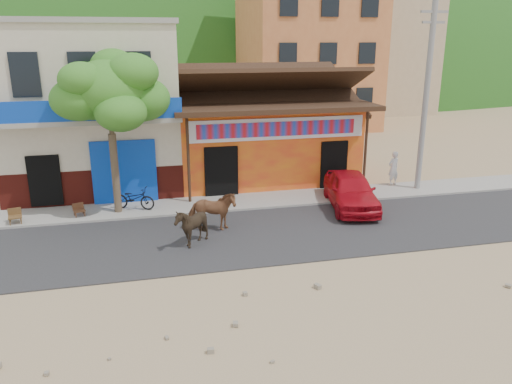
{
  "coord_description": "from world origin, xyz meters",
  "views": [
    {
      "loc": [
        -3.63,
        -12.95,
        6.45
      ],
      "look_at": [
        0.15,
        3.0,
        1.4
      ],
      "focal_mm": 35.0,
      "sensor_mm": 36.0,
      "label": 1
    }
  ],
  "objects_px": {
    "cow_dark": "(191,226)",
    "cafe_chair_right": "(14,210)",
    "scooter": "(134,198)",
    "cafe_chair_left": "(79,205)",
    "red_car": "(351,190)",
    "cow_tan": "(212,212)",
    "tree": "(112,134)",
    "pedestrian": "(393,168)",
    "utility_pole": "(426,97)"
  },
  "relations": [
    {
      "from": "utility_pole",
      "to": "scooter",
      "type": "relative_size",
      "value": 4.83
    },
    {
      "from": "pedestrian",
      "to": "utility_pole",
      "type": "bearing_deg",
      "value": 124.82
    },
    {
      "from": "cow_dark",
      "to": "scooter",
      "type": "bearing_deg",
      "value": -157.93
    },
    {
      "from": "scooter",
      "to": "cafe_chair_left",
      "type": "distance_m",
      "value": 2.03
    },
    {
      "from": "utility_pole",
      "to": "cafe_chair_left",
      "type": "bearing_deg",
      "value": -178.49
    },
    {
      "from": "cafe_chair_left",
      "to": "cafe_chair_right",
      "type": "bearing_deg",
      "value": 171.64
    },
    {
      "from": "utility_pole",
      "to": "scooter",
      "type": "bearing_deg",
      "value": -179.79
    },
    {
      "from": "cow_dark",
      "to": "scooter",
      "type": "xyz_separation_m",
      "value": [
        -1.8,
        3.91,
        -0.16
      ]
    },
    {
      "from": "scooter",
      "to": "cafe_chair_left",
      "type": "xyz_separation_m",
      "value": [
        -2.0,
        -0.33,
        -0.01
      ]
    },
    {
      "from": "utility_pole",
      "to": "scooter",
      "type": "height_order",
      "value": "utility_pole"
    },
    {
      "from": "tree",
      "to": "cafe_chair_left",
      "type": "relative_size",
      "value": 6.99
    },
    {
      "from": "utility_pole",
      "to": "cafe_chair_left",
      "type": "distance_m",
      "value": 14.65
    },
    {
      "from": "cafe_chair_right",
      "to": "utility_pole",
      "type": "bearing_deg",
      "value": -8.74
    },
    {
      "from": "cafe_chair_left",
      "to": "cafe_chair_right",
      "type": "height_order",
      "value": "cafe_chair_right"
    },
    {
      "from": "tree",
      "to": "pedestrian",
      "type": "height_order",
      "value": "tree"
    },
    {
      "from": "utility_pole",
      "to": "scooter",
      "type": "xyz_separation_m",
      "value": [
        -12.2,
        -0.05,
        -3.56
      ]
    },
    {
      "from": "cow_tan",
      "to": "pedestrian",
      "type": "relative_size",
      "value": 1.08
    },
    {
      "from": "cow_tan",
      "to": "scooter",
      "type": "distance_m",
      "value": 3.82
    },
    {
      "from": "cow_tan",
      "to": "tree",
      "type": "bearing_deg",
      "value": 60.67
    },
    {
      "from": "cow_dark",
      "to": "cafe_chair_left",
      "type": "relative_size",
      "value": 1.57
    },
    {
      "from": "cow_dark",
      "to": "red_car",
      "type": "height_order",
      "value": "red_car"
    },
    {
      "from": "tree",
      "to": "cow_tan",
      "type": "bearing_deg",
      "value": -38.78
    },
    {
      "from": "cow_tan",
      "to": "red_car",
      "type": "bearing_deg",
      "value": -68.41
    },
    {
      "from": "tree",
      "to": "scooter",
      "type": "height_order",
      "value": "tree"
    },
    {
      "from": "tree",
      "to": "cow_dark",
      "type": "distance_m",
      "value": 5.06
    },
    {
      "from": "cow_tan",
      "to": "red_car",
      "type": "distance_m",
      "value": 5.81
    },
    {
      "from": "red_car",
      "to": "cafe_chair_left",
      "type": "bearing_deg",
      "value": -175.58
    },
    {
      "from": "scooter",
      "to": "cafe_chair_right",
      "type": "height_order",
      "value": "cafe_chair_right"
    },
    {
      "from": "cow_tan",
      "to": "cafe_chair_left",
      "type": "xyz_separation_m",
      "value": [
        -4.64,
        2.42,
        -0.19
      ]
    },
    {
      "from": "utility_pole",
      "to": "cow_tan",
      "type": "distance_m",
      "value": 10.52
    },
    {
      "from": "tree",
      "to": "pedestrian",
      "type": "bearing_deg",
      "value": 4.3
    },
    {
      "from": "cow_tan",
      "to": "cafe_chair_right",
      "type": "relative_size",
      "value": 1.72
    },
    {
      "from": "utility_pole",
      "to": "cafe_chair_left",
      "type": "relative_size",
      "value": 9.32
    },
    {
      "from": "cow_tan",
      "to": "cafe_chair_right",
      "type": "bearing_deg",
      "value": 81.98
    },
    {
      "from": "tree",
      "to": "red_car",
      "type": "distance_m",
      "value": 9.33
    },
    {
      "from": "pedestrian",
      "to": "cafe_chair_right",
      "type": "xyz_separation_m",
      "value": [
        -15.51,
        -1.36,
        -0.29
      ]
    },
    {
      "from": "cow_dark",
      "to": "pedestrian",
      "type": "bearing_deg",
      "value": 113.29
    },
    {
      "from": "cow_dark",
      "to": "scooter",
      "type": "distance_m",
      "value": 4.3
    },
    {
      "from": "cow_dark",
      "to": "cafe_chair_left",
      "type": "bearing_deg",
      "value": -135.93
    },
    {
      "from": "tree",
      "to": "cafe_chair_left",
      "type": "height_order",
      "value": "tree"
    },
    {
      "from": "utility_pole",
      "to": "pedestrian",
      "type": "bearing_deg",
      "value": 140.25
    },
    {
      "from": "cow_dark",
      "to": "red_car",
      "type": "xyz_separation_m",
      "value": [
        6.52,
        2.37,
        0.04
      ]
    },
    {
      "from": "cafe_chair_right",
      "to": "cow_dark",
      "type": "bearing_deg",
      "value": -39.98
    },
    {
      "from": "cow_tan",
      "to": "cafe_chair_right",
      "type": "xyz_separation_m",
      "value": [
        -6.79,
        2.14,
        -0.14
      ]
    },
    {
      "from": "cafe_chair_left",
      "to": "scooter",
      "type": "bearing_deg",
      "value": -6.64
    },
    {
      "from": "cow_dark",
      "to": "cafe_chair_right",
      "type": "height_order",
      "value": "cow_dark"
    },
    {
      "from": "cow_tan",
      "to": "cafe_chair_left",
      "type": "relative_size",
      "value": 1.93
    },
    {
      "from": "cow_tan",
      "to": "scooter",
      "type": "xyz_separation_m",
      "value": [
        -2.64,
        2.75,
        -0.19
      ]
    },
    {
      "from": "cow_dark",
      "to": "cafe_chair_left",
      "type": "distance_m",
      "value": 5.22
    },
    {
      "from": "red_car",
      "to": "scooter",
      "type": "distance_m",
      "value": 8.46
    }
  ]
}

